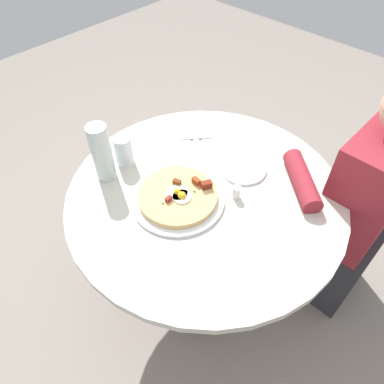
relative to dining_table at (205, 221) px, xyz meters
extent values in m
plane|color=gray|center=(0.00, 0.00, -0.55)|extent=(6.00, 6.00, 0.00)
cylinder|color=beige|center=(0.00, 0.00, 0.16)|extent=(1.00, 1.00, 0.03)
cylinder|color=#333338|center=(0.00, 0.00, -0.21)|extent=(0.12, 0.12, 0.69)
cylinder|color=#333338|center=(0.00, 0.00, -0.54)|extent=(0.45, 0.45, 0.02)
cube|color=#2D2D33|center=(-0.47, 0.42, -0.33)|extent=(0.32, 0.28, 0.45)
cube|color=maroon|center=(-0.47, 0.42, 0.14)|extent=(0.38, 0.22, 0.48)
cylinder|color=maroon|center=(-0.26, 0.23, 0.20)|extent=(0.23, 0.24, 0.07)
cylinder|color=white|center=(0.10, -0.05, 0.18)|extent=(0.33, 0.33, 0.01)
cylinder|color=tan|center=(0.10, -0.05, 0.19)|extent=(0.28, 0.28, 0.02)
cylinder|color=white|center=(0.10, -0.05, 0.21)|extent=(0.07, 0.07, 0.01)
sphere|color=yellow|center=(0.10, -0.05, 0.21)|extent=(0.02, 0.02, 0.02)
cylinder|color=white|center=(0.10, -0.02, 0.21)|extent=(0.06, 0.06, 0.01)
sphere|color=yellow|center=(0.10, -0.02, 0.21)|extent=(0.03, 0.03, 0.03)
cube|color=maroon|center=(0.01, 0.01, 0.22)|extent=(0.04, 0.04, 0.03)
cube|color=brown|center=(0.07, -0.08, 0.21)|extent=(0.02, 0.03, 0.02)
cube|color=maroon|center=(0.02, -0.03, 0.22)|extent=(0.02, 0.03, 0.02)
cube|color=maroon|center=(0.14, -0.04, 0.21)|extent=(0.02, 0.02, 0.02)
cube|color=#387F2D|center=(0.16, -0.05, 0.21)|extent=(0.01, 0.00, 0.00)
cube|color=#387F2D|center=(0.10, -0.05, 0.21)|extent=(0.01, 0.01, 0.00)
cube|color=#387F2D|center=(0.11, -0.05, 0.21)|extent=(0.00, 0.01, 0.00)
cube|color=#387F2D|center=(0.05, -0.01, 0.21)|extent=(0.01, 0.01, 0.00)
cylinder|color=white|center=(-0.18, 0.03, 0.18)|extent=(0.18, 0.18, 0.01)
cube|color=white|center=(-0.25, -0.29, 0.17)|extent=(0.22, 0.22, 0.00)
cube|color=silver|center=(-0.23, -0.30, 0.18)|extent=(0.13, 0.14, 0.00)
cube|color=silver|center=(-0.26, -0.28, 0.18)|extent=(0.13, 0.14, 0.00)
cylinder|color=silver|center=(0.10, -0.33, 0.23)|extent=(0.07, 0.07, 0.12)
cylinder|color=silver|center=(0.19, -0.32, 0.28)|extent=(0.07, 0.07, 0.23)
cylinder|color=white|center=(-0.05, 0.09, 0.20)|extent=(0.03, 0.03, 0.05)
camera|label=1|loc=(0.66, 0.56, 1.11)|focal=33.39mm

